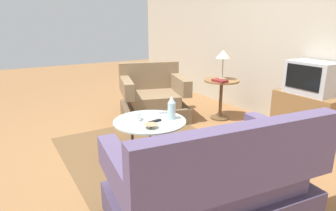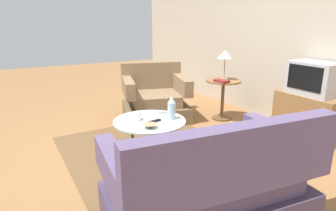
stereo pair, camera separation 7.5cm
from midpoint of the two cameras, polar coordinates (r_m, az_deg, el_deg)
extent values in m
plane|color=olive|center=(3.49, -2.27, -9.64)|extent=(16.00, 16.00, 0.00)
cube|color=#BCB29E|center=(4.67, 23.28, 12.84)|extent=(9.00, 0.12, 2.70)
cube|color=brown|center=(3.57, -4.09, -9.09)|extent=(2.13, 1.91, 0.00)
cube|color=brown|center=(4.71, -3.22, -1.13)|extent=(1.11, 1.20, 0.24)
cube|color=#846B4C|center=(4.65, -3.26, 1.34)|extent=(0.90, 0.89, 0.18)
cube|color=#846B4C|center=(4.93, -4.15, 5.89)|extent=(0.42, 0.99, 0.44)
cube|color=#846B4C|center=(4.54, -8.61, 3.60)|extent=(0.87, 0.38, 0.25)
cube|color=#846B4C|center=(4.70, 1.83, 4.21)|extent=(0.87, 0.38, 0.25)
cube|color=#4B3E5C|center=(2.51, 7.33, -17.94)|extent=(1.07, 1.67, 0.24)
cube|color=#5B4C70|center=(2.40, 7.51, -13.78)|extent=(0.90, 1.38, 0.18)
cube|color=#5B4C70|center=(1.98, 13.64, -10.24)|extent=(0.33, 1.59, 0.48)
cube|color=#5B4C70|center=(2.73, 20.76, -6.15)|extent=(0.90, 0.24, 0.23)
cube|color=#5B4C70|center=(2.05, -10.14, -12.90)|extent=(0.90, 0.24, 0.23)
cube|color=gold|center=(2.18, 13.51, -10.96)|extent=(0.22, 0.27, 0.28)
cylinder|color=#B2C6C1|center=(3.42, -4.22, -3.08)|extent=(0.85, 0.85, 0.02)
cylinder|color=#4C4742|center=(3.60, -0.38, -5.43)|extent=(0.04, 0.04, 0.39)
cylinder|color=#4C4742|center=(3.63, -7.62, -5.39)|extent=(0.04, 0.04, 0.39)
cylinder|color=#4C4742|center=(3.24, -4.07, -8.01)|extent=(0.04, 0.04, 0.39)
cylinder|color=olive|center=(4.64, 10.01, 4.82)|extent=(0.54, 0.54, 0.02)
cylinder|color=brown|center=(4.71, 9.82, 1.03)|extent=(0.05, 0.05, 0.61)
cylinder|color=brown|center=(4.80, 9.65, -2.35)|extent=(0.30, 0.30, 0.02)
cube|color=olive|center=(4.29, 24.94, -1.86)|extent=(0.83, 0.42, 0.61)
sphere|color=black|center=(4.16, 22.13, -1.63)|extent=(0.02, 0.02, 0.02)
sphere|color=black|center=(4.05, 24.36, -2.35)|extent=(0.02, 0.02, 0.02)
cube|color=#B7B7BC|center=(4.18, 25.91, 4.90)|extent=(0.59, 0.39, 0.42)
cube|color=black|center=(4.01, 24.35, 5.04)|extent=(0.47, 0.01, 0.30)
cylinder|color=#9E937A|center=(4.67, 10.07, 5.17)|extent=(0.13, 0.13, 0.02)
cylinder|color=#9E937A|center=(4.65, 10.18, 7.18)|extent=(0.02, 0.02, 0.31)
cone|color=beige|center=(4.62, 10.31, 9.88)|extent=(0.24, 0.24, 0.13)
cylinder|color=silver|center=(3.43, 0.10, -1.04)|extent=(0.09, 0.09, 0.20)
cone|color=silver|center=(3.39, 0.10, 1.22)|extent=(0.09, 0.09, 0.08)
cylinder|color=white|center=(3.43, -6.59, -2.13)|extent=(0.09, 0.09, 0.09)
torus|color=white|center=(3.38, -6.17, -2.40)|extent=(0.06, 0.01, 0.06)
cone|color=tan|center=(3.17, -4.06, -4.04)|extent=(0.15, 0.15, 0.04)
cube|color=black|center=(3.35, -3.26, -3.09)|extent=(0.07, 0.17, 0.02)
cube|color=#B2B2B7|center=(3.67, -1.35, -1.34)|extent=(0.09, 0.15, 0.02)
cube|color=maroon|center=(4.47, 9.63, 4.79)|extent=(0.24, 0.17, 0.04)
camera|label=1|loc=(0.04, -90.61, -0.18)|focal=31.16mm
camera|label=2|loc=(0.04, 89.39, 0.18)|focal=31.16mm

